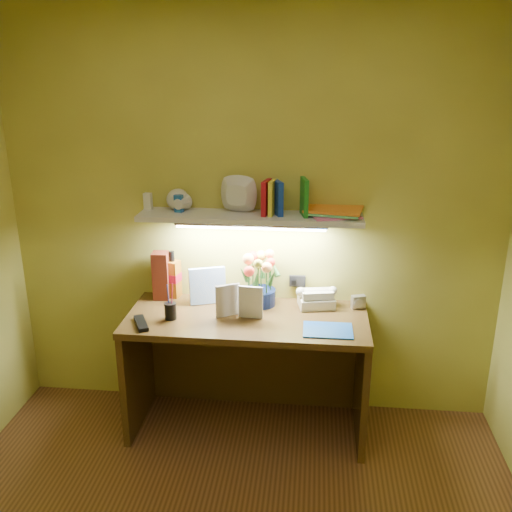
{
  "coord_description": "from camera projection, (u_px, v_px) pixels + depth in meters",
  "views": [
    {
      "loc": [
        0.37,
        -1.79,
        2.15
      ],
      "look_at": [
        0.04,
        1.35,
        1.07
      ],
      "focal_mm": 40.0,
      "sensor_mm": 36.0,
      "label": 1
    }
  ],
  "objects": [
    {
      "name": "desk",
      "position": [
        247.0,
        373.0,
        3.43
      ],
      "size": [
        1.4,
        0.6,
        0.75
      ],
      "primitive_type": "cube",
      "color": "#3B2710",
      "rests_on": "ground"
    },
    {
      "name": "flower_bouquet",
      "position": [
        260.0,
        278.0,
        3.42
      ],
      "size": [
        0.27,
        0.27,
        0.34
      ],
      "primitive_type": null,
      "rotation": [
        0.0,
        0.0,
        -0.32
      ],
      "color": "#081236",
      "rests_on": "desk"
    },
    {
      "name": "telephone",
      "position": [
        316.0,
        297.0,
        3.42
      ],
      "size": [
        0.23,
        0.19,
        0.12
      ],
      "primitive_type": null,
      "rotation": [
        0.0,
        0.0,
        0.2
      ],
      "color": "#F1EDC9",
      "rests_on": "desk"
    },
    {
      "name": "desk_clock",
      "position": [
        358.0,
        302.0,
        3.4
      ],
      "size": [
        0.09,
        0.06,
        0.08
      ],
      "primitive_type": "cube",
      "rotation": [
        0.0,
        0.0,
        0.31
      ],
      "color": "silver",
      "rests_on": "desk"
    },
    {
      "name": "whisky_bottle",
      "position": [
        173.0,
        274.0,
        3.54
      ],
      "size": [
        0.1,
        0.1,
        0.3
      ],
      "primitive_type": null,
      "rotation": [
        0.0,
        0.0,
        -0.23
      ],
      "color": "#AC6213",
      "rests_on": "desk"
    },
    {
      "name": "whisky_box",
      "position": [
        161.0,
        276.0,
        3.52
      ],
      "size": [
        0.1,
        0.1,
        0.3
      ],
      "primitive_type": "cube",
      "rotation": [
        0.0,
        0.0,
        0.07
      ],
      "color": "#581E11",
      "rests_on": "desk"
    },
    {
      "name": "pen_cup",
      "position": [
        170.0,
        306.0,
        3.25
      ],
      "size": [
        0.08,
        0.08,
        0.16
      ],
      "primitive_type": "cylinder",
      "rotation": [
        0.0,
        0.0,
        -0.13
      ],
      "color": "black",
      "rests_on": "desk"
    },
    {
      "name": "art_card",
      "position": [
        207.0,
        286.0,
        3.47
      ],
      "size": [
        0.22,
        0.12,
        0.22
      ],
      "primitive_type": null,
      "rotation": [
        0.0,
        0.0,
        0.34
      ],
      "color": "white",
      "rests_on": "desk"
    },
    {
      "name": "tv_remote",
      "position": [
        141.0,
        323.0,
        3.2
      ],
      "size": [
        0.13,
        0.2,
        0.02
      ],
      "primitive_type": "cube",
      "rotation": [
        0.0,
        0.0,
        0.46
      ],
      "color": "black",
      "rests_on": "desk"
    },
    {
      "name": "blue_folder",
      "position": [
        328.0,
        330.0,
        3.13
      ],
      "size": [
        0.27,
        0.2,
        0.01
      ],
      "primitive_type": "cube",
      "rotation": [
        0.0,
        0.0,
        0.0
      ],
      "color": "#1853AC",
      "rests_on": "desk"
    },
    {
      "name": "desk_book_a",
      "position": [
        216.0,
        302.0,
        3.25
      ],
      "size": [
        0.14,
        0.08,
        0.2
      ],
      "primitive_type": "imported",
      "rotation": [
        0.0,
        0.0,
        0.45
      ],
      "color": "beige",
      "rests_on": "desk"
    },
    {
      "name": "desk_book_b",
      "position": [
        239.0,
        301.0,
        3.27
      ],
      "size": [
        0.14,
        0.03,
        0.19
      ],
      "primitive_type": "imported",
      "rotation": [
        0.0,
        0.0,
        -0.12
      ],
      "color": "silver",
      "rests_on": "desk"
    },
    {
      "name": "wall_shelf",
      "position": [
        252.0,
        211.0,
        3.29
      ],
      "size": [
        1.31,
        0.31,
        0.25
      ],
      "color": "silver",
      "rests_on": "ground"
    }
  ]
}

